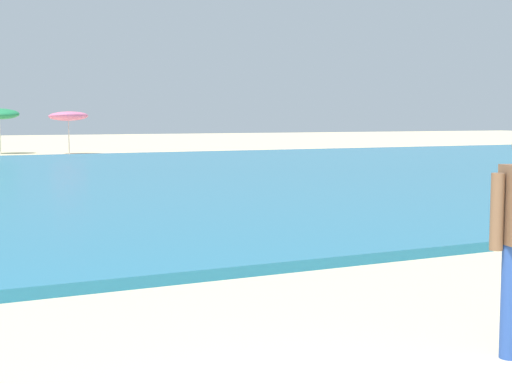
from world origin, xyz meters
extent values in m
cylinder|color=#284CA3|center=(1.94, 1.44, 0.44)|extent=(0.15, 0.15, 0.88)
cylinder|color=brown|center=(1.80, 1.47, 1.13)|extent=(0.10, 0.10, 0.58)
cylinder|color=beige|center=(3.51, 37.55, 0.98)|extent=(0.05, 0.05, 1.95)
cylinder|color=beige|center=(6.52, 35.47, 0.93)|extent=(0.05, 0.05, 1.85)
ellipsoid|color=pink|center=(6.52, 35.47, 1.92)|extent=(1.95, 1.98, 0.58)
camera|label=1|loc=(-2.33, -2.69, 1.83)|focal=53.05mm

